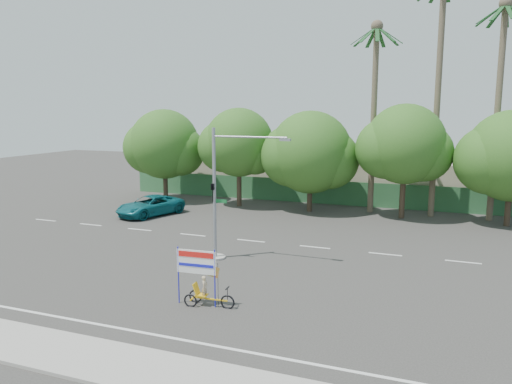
% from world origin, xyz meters
% --- Properties ---
extents(ground, '(120.00, 120.00, 0.00)m').
position_xyz_m(ground, '(0.00, 0.00, 0.00)').
color(ground, '#33302D').
rests_on(ground, ground).
extents(sidewalk_near, '(50.00, 2.40, 0.12)m').
position_xyz_m(sidewalk_near, '(0.00, -7.50, 0.06)').
color(sidewalk_near, gray).
rests_on(sidewalk_near, ground).
extents(fence, '(38.00, 0.08, 2.00)m').
position_xyz_m(fence, '(0.00, 21.50, 1.00)').
color(fence, '#336B3D').
rests_on(fence, ground).
extents(building_left, '(12.00, 8.00, 4.00)m').
position_xyz_m(building_left, '(-10.00, 26.00, 2.00)').
color(building_left, beige).
rests_on(building_left, ground).
extents(building_right, '(14.00, 8.00, 3.60)m').
position_xyz_m(building_right, '(8.00, 26.00, 1.80)').
color(building_right, beige).
rests_on(building_right, ground).
extents(tree_far_left, '(7.14, 6.00, 7.96)m').
position_xyz_m(tree_far_left, '(-14.05, 18.00, 4.76)').
color(tree_far_left, '#473828').
rests_on(tree_far_left, ground).
extents(tree_left, '(6.66, 5.60, 8.07)m').
position_xyz_m(tree_left, '(-7.05, 18.00, 5.06)').
color(tree_left, '#473828').
rests_on(tree_left, ground).
extents(tree_center, '(7.62, 6.40, 7.85)m').
position_xyz_m(tree_center, '(-1.05, 18.00, 4.47)').
color(tree_center, '#473828').
rests_on(tree_center, ground).
extents(tree_right, '(6.90, 5.80, 8.36)m').
position_xyz_m(tree_right, '(5.95, 18.00, 5.24)').
color(tree_right, '#473828').
rests_on(tree_right, ground).
extents(tree_far_right, '(7.38, 6.20, 7.94)m').
position_xyz_m(tree_far_right, '(12.95, 18.00, 4.64)').
color(tree_far_right, '#473828').
rests_on(tree_far_right, ground).
extents(palm_tall, '(3.73, 3.79, 17.45)m').
position_xyz_m(palm_tall, '(8.00, 19.50, 10.46)').
color(palm_tall, '#70604C').
rests_on(palm_tall, ground).
extents(palm_mid, '(3.73, 3.79, 15.45)m').
position_xyz_m(palm_mid, '(12.00, 19.50, 9.40)').
color(palm_mid, '#70604C').
rests_on(palm_mid, ground).
extents(palm_short, '(3.73, 3.79, 14.45)m').
position_xyz_m(palm_short, '(3.50, 19.50, 8.86)').
color(palm_short, '#70604C').
rests_on(palm_short, ground).
extents(traffic_signal, '(4.72, 1.10, 7.00)m').
position_xyz_m(traffic_signal, '(-2.20, 3.98, 2.92)').
color(traffic_signal, gray).
rests_on(traffic_signal, ground).
extents(trike_billboard, '(2.48, 0.61, 2.44)m').
position_xyz_m(trike_billboard, '(-0.14, -2.17, 0.98)').
color(trike_billboard, black).
rests_on(trike_billboard, ground).
extents(pickup_truck, '(4.06, 5.85, 1.48)m').
position_xyz_m(pickup_truck, '(-11.84, 12.18, 0.74)').
color(pickup_truck, '#0E6068').
rests_on(pickup_truck, ground).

